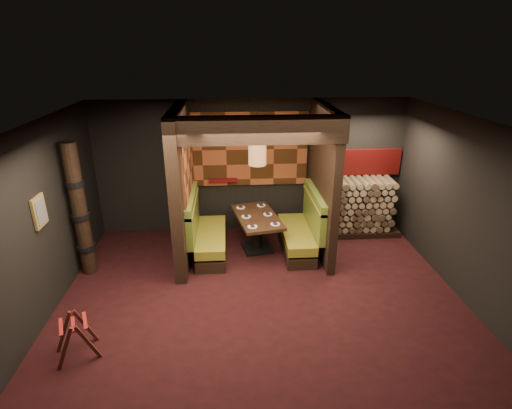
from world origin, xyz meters
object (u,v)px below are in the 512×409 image
(luggage_rack, at_px, (76,335))
(booth_bench_right, at_px, (302,232))
(firewood_stack, at_px, (359,206))
(booth_bench_left, at_px, (206,235))
(dining_table, at_px, (257,227))
(totem_column, at_px, (80,212))
(pendant_lamp, at_px, (257,153))

(luggage_rack, bearing_deg, booth_bench_right, 37.58)
(booth_bench_right, relative_size, luggage_rack, 2.37)
(luggage_rack, bearing_deg, firewood_stack, 34.95)
(booth_bench_left, bearing_deg, dining_table, 4.76)
(booth_bench_left, relative_size, booth_bench_right, 1.00)
(booth_bench_left, xyz_separation_m, totem_column, (-2.09, -0.55, 0.79))
(pendant_lamp, bearing_deg, booth_bench_right, -2.24)
(booth_bench_left, xyz_separation_m, dining_table, (1.01, 0.08, 0.10))
(booth_bench_right, bearing_deg, firewood_stack, 27.35)
(booth_bench_left, height_order, firewood_stack, firewood_stack)
(booth_bench_left, height_order, luggage_rack, booth_bench_left)
(booth_bench_right, relative_size, firewood_stack, 0.92)
(totem_column, bearing_deg, booth_bench_right, 7.86)
(pendant_lamp, xyz_separation_m, luggage_rack, (-2.60, -2.71, -1.71))
(booth_bench_left, relative_size, dining_table, 1.06)
(booth_bench_right, distance_m, luggage_rack, 4.39)
(luggage_rack, height_order, firewood_stack, firewood_stack)
(booth_bench_left, xyz_separation_m, booth_bench_right, (1.89, 0.00, 0.00))
(booth_bench_left, bearing_deg, firewood_stack, 12.17)
(firewood_stack, bearing_deg, totem_column, -166.81)
(booth_bench_left, relative_size, pendant_lamp, 1.50)
(totem_column, relative_size, firewood_stack, 1.39)
(firewood_stack, bearing_deg, booth_bench_left, -167.83)
(totem_column, xyz_separation_m, firewood_stack, (5.33, 1.25, -0.57))
(booth_bench_right, xyz_separation_m, totem_column, (-3.98, -0.55, 0.79))
(pendant_lamp, xyz_separation_m, firewood_stack, (2.23, 0.67, -1.40))
(booth_bench_left, bearing_deg, pendant_lamp, 1.95)
(totem_column, bearing_deg, pendant_lamp, 10.67)
(dining_table, height_order, firewood_stack, firewood_stack)
(dining_table, xyz_separation_m, luggage_rack, (-2.60, -2.76, -0.20))
(luggage_rack, distance_m, firewood_stack, 5.90)
(pendant_lamp, height_order, totem_column, pendant_lamp)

